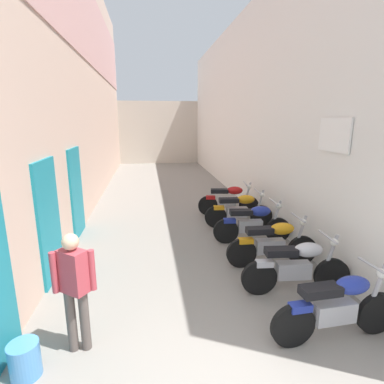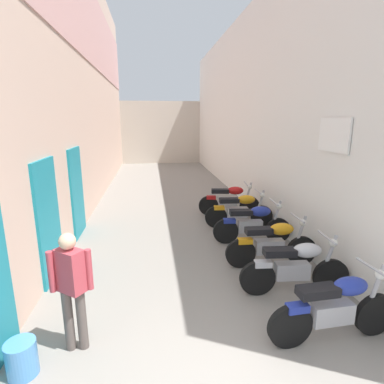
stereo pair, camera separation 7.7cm
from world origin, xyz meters
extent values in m
plane|color=gray|center=(0.00, 7.16, 0.00)|extent=(34.33, 34.33, 0.00)
cube|color=beige|center=(-2.78, 9.16, 4.16)|extent=(0.40, 18.33, 8.32)
cube|color=teal|center=(-2.56, 3.40, 1.10)|extent=(0.06, 1.10, 2.20)
cube|color=teal|center=(-2.56, 5.60, 1.10)|extent=(0.06, 1.10, 2.20)
cube|color=#DBA39E|center=(-2.57, 9.16, 5.99)|extent=(0.04, 18.33, 2.66)
cube|color=silver|center=(2.78, 9.16, 3.23)|extent=(0.40, 18.33, 6.47)
cube|color=white|center=(2.55, 3.00, 2.60)|extent=(0.04, 0.90, 0.60)
cube|color=beige|center=(0.00, 19.33, 2.02)|extent=(8.15, 2.00, 4.03)
cylinder|color=black|center=(2.25, 1.16, 0.30)|extent=(0.60, 0.12, 0.60)
cylinder|color=black|center=(1.00, 1.08, 0.30)|extent=(0.60, 0.12, 0.60)
cube|color=#9E9EA3|center=(1.58, 1.11, 0.42)|extent=(0.57, 0.23, 0.28)
ellipsoid|color=navy|center=(1.80, 1.13, 0.78)|extent=(0.50, 0.29, 0.24)
cube|color=black|center=(1.35, 1.10, 0.76)|extent=(0.53, 0.25, 0.12)
cylinder|color=#9E9EA3|center=(2.18, 1.15, 0.65)|extent=(0.25, 0.08, 0.77)
cylinder|color=#9E9EA3|center=(2.11, 1.15, 1.00)|extent=(0.07, 0.58, 0.04)
sphere|color=silver|center=(2.23, 1.16, 0.90)|extent=(0.14, 0.14, 0.14)
cube|color=navy|center=(1.08, 1.08, 0.56)|extent=(0.29, 0.16, 0.10)
cylinder|color=black|center=(2.25, 2.20, 0.30)|extent=(0.60, 0.12, 0.60)
cylinder|color=black|center=(1.00, 2.30, 0.30)|extent=(0.60, 0.12, 0.60)
cube|color=#9E9EA3|center=(1.58, 2.25, 0.42)|extent=(0.57, 0.24, 0.28)
ellipsoid|color=#B7B7BC|center=(1.80, 2.24, 0.78)|extent=(0.50, 0.30, 0.24)
cube|color=black|center=(1.35, 2.27, 0.76)|extent=(0.54, 0.26, 0.12)
cylinder|color=#9E9EA3|center=(2.18, 2.21, 0.65)|extent=(0.25, 0.08, 0.77)
cylinder|color=#9E9EA3|center=(2.11, 2.21, 1.00)|extent=(0.08, 0.58, 0.04)
sphere|color=silver|center=(2.23, 2.21, 0.90)|extent=(0.14, 0.14, 0.14)
cube|color=#B7B7BC|center=(1.08, 2.29, 0.56)|extent=(0.29, 0.16, 0.10)
cylinder|color=black|center=(2.25, 3.22, 0.30)|extent=(0.60, 0.10, 0.60)
cylinder|color=black|center=(1.00, 3.27, 0.30)|extent=(0.60, 0.10, 0.60)
cube|color=#9E9EA3|center=(1.58, 3.25, 0.42)|extent=(0.57, 0.22, 0.28)
ellipsoid|color=orange|center=(1.80, 3.24, 0.78)|extent=(0.49, 0.28, 0.24)
cube|color=black|center=(1.35, 3.25, 0.76)|extent=(0.53, 0.24, 0.12)
cylinder|color=#9E9EA3|center=(2.18, 3.23, 0.65)|extent=(0.25, 0.07, 0.77)
cylinder|color=#9E9EA3|center=(2.11, 3.23, 1.00)|extent=(0.06, 0.58, 0.04)
sphere|color=silver|center=(2.23, 3.22, 0.90)|extent=(0.14, 0.14, 0.14)
cube|color=orange|center=(1.08, 3.26, 0.56)|extent=(0.28, 0.15, 0.10)
cylinder|color=black|center=(2.25, 4.38, 0.30)|extent=(0.60, 0.13, 0.60)
cylinder|color=black|center=(1.00, 4.49, 0.30)|extent=(0.60, 0.13, 0.60)
cube|color=#9E9EA3|center=(1.58, 4.44, 0.42)|extent=(0.58, 0.25, 0.28)
ellipsoid|color=navy|center=(1.80, 4.42, 0.78)|extent=(0.50, 0.30, 0.24)
cube|color=black|center=(1.35, 4.46, 0.76)|extent=(0.54, 0.26, 0.12)
cylinder|color=#9E9EA3|center=(2.18, 4.39, 0.65)|extent=(0.25, 0.08, 0.77)
cylinder|color=#9E9EA3|center=(2.11, 4.40, 1.00)|extent=(0.09, 0.58, 0.04)
sphere|color=silver|center=(2.23, 4.39, 0.90)|extent=(0.14, 0.14, 0.14)
cube|color=navy|center=(1.08, 4.48, 0.56)|extent=(0.29, 0.16, 0.10)
cylinder|color=black|center=(2.25, 5.47, 0.30)|extent=(0.60, 0.13, 0.60)
cylinder|color=black|center=(1.00, 5.58, 0.30)|extent=(0.60, 0.13, 0.60)
cube|color=#9E9EA3|center=(1.58, 5.53, 0.42)|extent=(0.57, 0.25, 0.28)
ellipsoid|color=orange|center=(1.80, 5.51, 0.78)|extent=(0.50, 0.30, 0.24)
cube|color=black|center=(1.35, 5.55, 0.76)|extent=(0.54, 0.26, 0.12)
cylinder|color=#9E9EA3|center=(2.18, 5.48, 0.65)|extent=(0.25, 0.08, 0.77)
cylinder|color=#9E9EA3|center=(2.11, 5.49, 1.00)|extent=(0.08, 0.58, 0.04)
sphere|color=silver|center=(2.23, 5.48, 0.90)|extent=(0.14, 0.14, 0.14)
cube|color=orange|center=(1.08, 5.57, 0.56)|extent=(0.29, 0.16, 0.10)
cylinder|color=black|center=(2.24, 6.50, 0.30)|extent=(0.61, 0.17, 0.60)
cylinder|color=black|center=(1.01, 6.70, 0.30)|extent=(0.61, 0.17, 0.60)
cube|color=#9E9EA3|center=(1.58, 6.61, 0.42)|extent=(0.58, 0.28, 0.28)
ellipsoid|color=#AD1414|center=(1.80, 6.57, 0.78)|extent=(0.51, 0.33, 0.24)
cube|color=black|center=(1.35, 6.64, 0.76)|extent=(0.55, 0.30, 0.12)
cylinder|color=#9E9EA3|center=(2.17, 6.51, 0.65)|extent=(0.25, 0.10, 0.77)
cylinder|color=#9E9EA3|center=(2.10, 6.52, 1.00)|extent=(0.13, 0.58, 0.04)
sphere|color=silver|center=(2.22, 6.50, 0.90)|extent=(0.14, 0.14, 0.14)
cube|color=#AD1414|center=(1.09, 6.68, 0.56)|extent=(0.30, 0.18, 0.10)
cylinder|color=#564C47|center=(-1.78, 1.43, 0.41)|extent=(0.12, 0.12, 0.82)
cylinder|color=#564C47|center=(-1.62, 1.43, 0.41)|extent=(0.12, 0.12, 0.82)
cube|color=#B23D47|center=(-1.70, 1.43, 1.09)|extent=(0.39, 0.36, 0.54)
sphere|color=#DBB28E|center=(-1.70, 1.43, 1.47)|extent=(0.20, 0.20, 0.20)
cylinder|color=#B23D47|center=(-1.92, 1.43, 1.09)|extent=(0.08, 0.08, 0.52)
cylinder|color=#B23D47|center=(-1.48, 1.43, 1.09)|extent=(0.08, 0.08, 0.52)
cylinder|color=#4C8CCC|center=(-2.23, 1.08, 0.21)|extent=(0.34, 0.34, 0.42)
camera|label=1|loc=(-0.76, -2.07, 2.87)|focal=28.39mm
camera|label=2|loc=(-0.69, -2.08, 2.87)|focal=28.39mm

